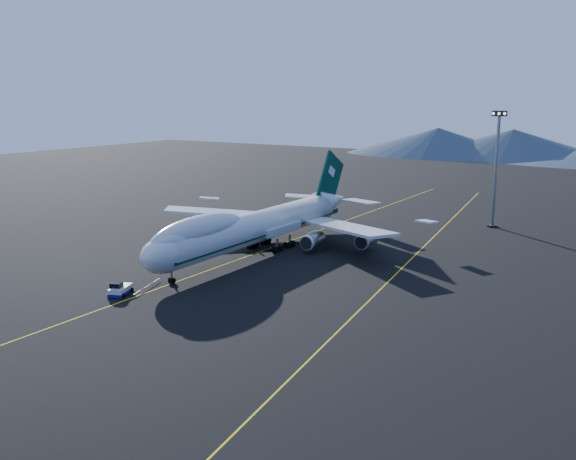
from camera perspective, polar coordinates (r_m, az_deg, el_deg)
The scene contains 6 objects.
ground at distance 135.81m, azimuth -2.78°, elevation -2.04°, with size 500.00×500.00×0.00m, color black.
taxiway_line_main at distance 135.81m, azimuth -2.78°, elevation -2.03°, with size 0.25×220.00×0.01m, color yellow.
taxiway_line_side at distance 130.75m, azimuth 10.67°, elevation -2.78°, with size 0.25×200.00×0.01m, color yellow.
boeing_747 at distance 134.55m, azimuth -2.79°, elevation 0.37°, with size 59.62×72.43×19.37m.
pushback_tug at distance 111.33m, azimuth -14.66°, elevation -5.23°, with size 4.11×5.50×2.15m.
floodlight_mast at distance 168.15m, azimuth 17.99°, elevation 5.18°, with size 3.57×2.68×28.91m.
Camera 1 is at (75.20, -108.21, 32.87)m, focal length 40.00 mm.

